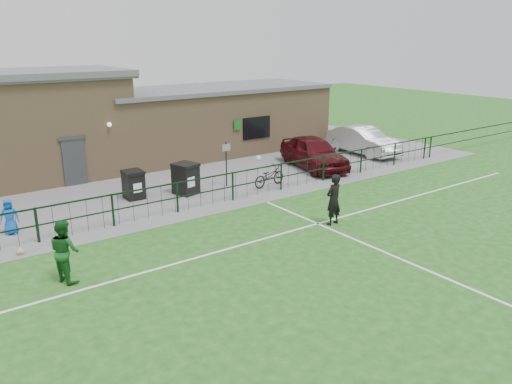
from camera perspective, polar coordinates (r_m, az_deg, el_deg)
ground at (r=14.12m, az=12.13°, el=-9.96°), size 90.00×90.00×0.00m
paving_strip at (r=24.58m, az=-11.67°, el=1.88°), size 34.00×13.00×0.02m
pitch_line_touch at (r=19.72m, az=-4.76°, el=-1.64°), size 28.00×0.10×0.01m
pitch_line_mid at (r=16.77m, az=2.00°, el=-5.06°), size 28.00×0.10×0.01m
pitch_line_perp at (r=15.54m, az=17.17°, el=-7.74°), size 0.10×16.00×0.01m
perimeter_fence at (r=19.70m, az=-5.11°, el=0.15°), size 28.00×0.10×1.20m
wheelie_bin_left at (r=21.04m, az=-13.82°, el=0.72°), size 0.73×0.83×1.09m
wheelie_bin_right at (r=21.25m, az=-8.04°, el=1.41°), size 1.03×1.11×1.23m
sign_post at (r=22.05m, az=-3.41°, el=3.17°), size 0.08×0.08×2.00m
car_maroon at (r=25.41m, az=6.62°, el=4.52°), size 2.91×5.03×1.61m
car_silver at (r=29.06m, az=12.12°, el=5.78°), size 1.81×4.71×1.53m
bicycle_e at (r=22.16m, az=1.51°, el=1.82°), size 1.81×0.83×0.92m
spectator_child at (r=18.62m, az=-26.36°, el=-2.55°), size 0.68×0.53×1.23m
goalkeeper_kick at (r=17.75m, az=8.67°, el=-0.76°), size 1.15×3.91×1.93m
outfield_player at (r=14.45m, az=-21.03°, el=-6.28°), size 0.88×1.01×1.76m
ball_ground at (r=16.96m, az=-25.34°, el=-6.13°), size 0.24×0.24×0.24m
clubhouse at (r=26.54m, az=-16.42°, el=7.55°), size 24.25×5.40×4.96m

